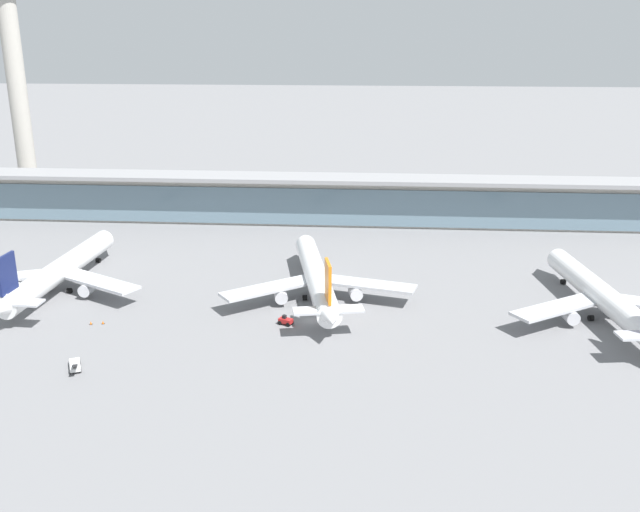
{
  "coord_description": "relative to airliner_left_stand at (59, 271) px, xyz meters",
  "views": [
    {
      "loc": [
        11.81,
        -135.41,
        58.61
      ],
      "look_at": [
        0.0,
        21.97,
        6.96
      ],
      "focal_mm": 39.74,
      "sensor_mm": 36.0,
      "label": 1
    }
  ],
  "objects": [
    {
      "name": "ground_plane",
      "position": [
        59.58,
        -13.09,
        -4.76
      ],
      "size": [
        1200.0,
        1200.0,
        0.0
      ],
      "primitive_type": "plane",
      "color": "slate"
    },
    {
      "name": "airliner_left_stand",
      "position": [
        0.0,
        0.0,
        0.0
      ],
      "size": [
        43.64,
        56.82,
        15.13
      ],
      "color": "white",
      "rests_on": "ground"
    },
    {
      "name": "airliner_centre_stand",
      "position": [
        59.45,
        0.08,
        0.0
      ],
      "size": [
        42.9,
        56.5,
        15.13
      ],
      "color": "white",
      "rests_on": "ground"
    },
    {
      "name": "airliner_right_stand",
      "position": [
        120.01,
        -7.09,
        0.0
      ],
      "size": [
        43.29,
        56.75,
        15.13
      ],
      "color": "white",
      "rests_on": "ground"
    },
    {
      "name": "service_truck_near_nose_red",
      "position": [
        54.34,
        -15.71,
        -3.89
      ],
      "size": [
        3.31,
        2.75,
        2.05
      ],
      "color": "#B21E1E",
      "rests_on": "ground"
    },
    {
      "name": "service_truck_mid_apron_white",
      "position": [
        19.23,
        -38.23,
        -3.96
      ],
      "size": [
        4.06,
        6.75,
        2.7
      ],
      "color": "silver",
      "rests_on": "ground"
    },
    {
      "name": "terminal_building",
      "position": [
        59.58,
        62.19,
        3.1
      ],
      "size": [
        251.57,
        12.8,
        15.2
      ],
      "color": "#B2ADA3",
      "rests_on": "ground"
    },
    {
      "name": "control_tower",
      "position": [
        -52.47,
        94.56,
        39.89
      ],
      "size": [
        12.0,
        12.0,
        82.27
      ],
      "color": "#B2ADA3",
      "rests_on": "ground"
    },
    {
      "name": "safety_cone_alpha",
      "position": [
        16.76,
        -18.12,
        -4.45
      ],
      "size": [
        0.62,
        0.62,
        0.7
      ],
      "color": "orange",
      "rests_on": "ground"
    },
    {
      "name": "safety_cone_bravo",
      "position": [
        14.38,
        -18.58,
        -4.45
      ],
      "size": [
        0.62,
        0.62,
        0.7
      ],
      "color": "orange",
      "rests_on": "ground"
    }
  ]
}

